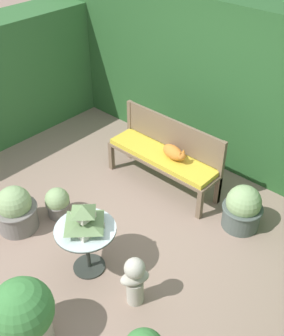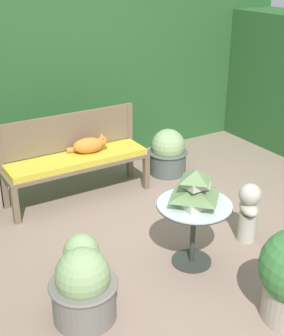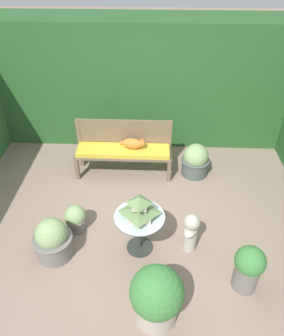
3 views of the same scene
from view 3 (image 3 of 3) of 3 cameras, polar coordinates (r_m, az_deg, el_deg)
The scene contains 13 objects.
ground at distance 4.68m, azimuth -1.25°, elevation -9.28°, with size 30.00×30.00×0.00m, color gray.
foliage_hedge_back at distance 6.15m, azimuth 0.06°, elevation 14.99°, with size 6.40×0.98×2.18m, color #285628.
garden_bench at distance 5.30m, azimuth -3.26°, elevation 2.75°, with size 1.54×0.43×0.48m.
bench_backrest at distance 5.34m, azimuth -3.16°, elevation 5.98°, with size 1.54×0.06×0.89m.
cat at distance 5.22m, azimuth -1.54°, elevation 4.30°, with size 0.41×0.25×0.20m.
patio_table at distance 4.04m, azimuth -0.44°, elevation -9.63°, with size 0.62×0.62×0.57m.
pagoda_birdhouse at distance 3.86m, azimuth -0.45°, elevation -7.05°, with size 0.37×0.37×0.30m.
garden_bust at distance 4.17m, azimuth 8.54°, elevation -10.78°, with size 0.27×0.32×0.57m.
potted_plant_table_near at distance 3.94m, azimuth 18.04°, elevation -16.10°, with size 0.34×0.34×0.61m.
potted_plant_path_edge at distance 4.55m, azimuth -11.47°, elevation -8.54°, with size 0.29×0.29×0.38m.
potted_plant_patio_mid at distance 4.25m, azimuth -15.29°, elevation -11.95°, with size 0.50×0.50×0.56m.
potted_plant_hedge_corner at distance 5.43m, azimuth 9.29°, elevation 1.26°, with size 0.47×0.47×0.55m.
potted_plant_bench_right at distance 3.54m, azimuth 2.57°, elevation -21.45°, with size 0.55×0.55×0.71m.
Camera 3 is at (0.24, -3.25, 3.36)m, focal length 35.00 mm.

